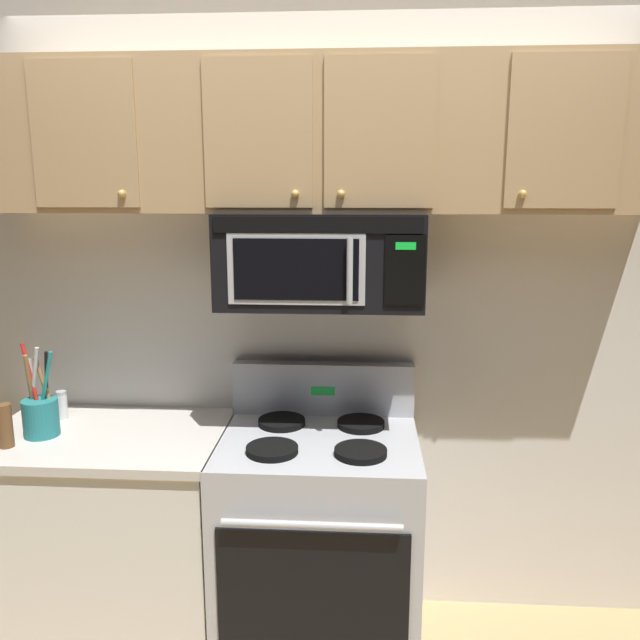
{
  "coord_description": "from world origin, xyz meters",
  "views": [
    {
      "loc": [
        0.16,
        -1.88,
        1.85
      ],
      "look_at": [
        0.0,
        0.49,
        1.35
      ],
      "focal_mm": 36.04,
      "sensor_mm": 36.0,
      "label": 1
    }
  ],
  "objects_px": {
    "utensil_crock_teal": "(40,413)",
    "salt_shaker": "(62,405)",
    "stove_range": "(319,541)",
    "pepper_mill": "(5,426)",
    "over_range_microwave": "(321,259)"
  },
  "relations": [
    {
      "from": "utensil_crock_teal",
      "to": "pepper_mill",
      "type": "relative_size",
      "value": 2.19
    },
    {
      "from": "salt_shaker",
      "to": "over_range_microwave",
      "type": "bearing_deg",
      "value": -1.55
    },
    {
      "from": "over_range_microwave",
      "to": "utensil_crock_teal",
      "type": "bearing_deg",
      "value": -171.88
    },
    {
      "from": "salt_shaker",
      "to": "stove_range",
      "type": "bearing_deg",
      "value": -7.7
    },
    {
      "from": "over_range_microwave",
      "to": "pepper_mill",
      "type": "distance_m",
      "value": 1.32
    },
    {
      "from": "utensil_crock_teal",
      "to": "salt_shaker",
      "type": "xyz_separation_m",
      "value": [
        -0.0,
        0.18,
        -0.03
      ]
    },
    {
      "from": "pepper_mill",
      "to": "salt_shaker",
      "type": "bearing_deg",
      "value": 76.56
    },
    {
      "from": "salt_shaker",
      "to": "utensil_crock_teal",
      "type": "bearing_deg",
      "value": -88.95
    },
    {
      "from": "utensil_crock_teal",
      "to": "salt_shaker",
      "type": "height_order",
      "value": "utensil_crock_teal"
    },
    {
      "from": "over_range_microwave",
      "to": "stove_range",
      "type": "bearing_deg",
      "value": -89.86
    },
    {
      "from": "stove_range",
      "to": "salt_shaker",
      "type": "height_order",
      "value": "stove_range"
    },
    {
      "from": "stove_range",
      "to": "utensil_crock_teal",
      "type": "bearing_deg",
      "value": -178.04
    },
    {
      "from": "utensil_crock_teal",
      "to": "pepper_mill",
      "type": "height_order",
      "value": "utensil_crock_teal"
    },
    {
      "from": "stove_range",
      "to": "pepper_mill",
      "type": "bearing_deg",
      "value": -172.31
    },
    {
      "from": "stove_range",
      "to": "pepper_mill",
      "type": "height_order",
      "value": "stove_range"
    }
  ]
}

